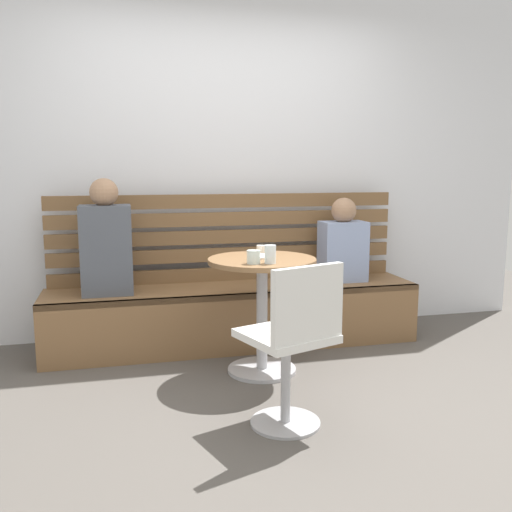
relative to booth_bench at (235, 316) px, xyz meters
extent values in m
plane|color=#514C47|center=(0.00, -1.20, -0.22)|extent=(8.00, 8.00, 0.00)
cube|color=silver|center=(0.00, 0.44, 1.23)|extent=(5.20, 0.10, 2.90)
cube|color=brown|center=(0.00, 0.00, 0.00)|extent=(2.70, 0.52, 0.44)
cube|color=brown|center=(0.00, -0.24, 0.20)|extent=(2.70, 0.04, 0.04)
cube|color=brown|center=(0.00, 0.24, 0.27)|extent=(2.65, 0.04, 0.10)
cube|color=brown|center=(0.00, 0.24, 0.42)|extent=(2.65, 0.04, 0.10)
cube|color=brown|center=(0.00, 0.24, 0.56)|extent=(2.65, 0.04, 0.10)
cube|color=brown|center=(0.00, 0.24, 0.69)|extent=(2.65, 0.04, 0.10)
cube|color=brown|center=(0.00, 0.24, 0.83)|extent=(2.65, 0.04, 0.10)
cylinder|color=#ADADB2|center=(0.06, -0.58, -0.21)|extent=(0.44, 0.44, 0.02)
cylinder|color=#ADADB2|center=(0.06, -0.58, 0.15)|extent=(0.07, 0.07, 0.69)
cylinder|color=brown|center=(0.06, -0.58, 0.50)|extent=(0.68, 0.68, 0.03)
cylinder|color=#ADADB2|center=(-0.01, -1.33, -0.21)|extent=(0.36, 0.36, 0.02)
cylinder|color=#ADADB2|center=(-0.01, -1.33, 0.00)|extent=(0.05, 0.05, 0.45)
cube|color=white|center=(-0.01, -1.33, 0.25)|extent=(0.51, 0.51, 0.04)
cube|color=white|center=(0.05, -1.49, 0.45)|extent=(0.39, 0.17, 0.36)
cube|color=#4C515B|center=(-0.89, -0.02, 0.52)|extent=(0.34, 0.22, 0.61)
sphere|color=#A37A5B|center=(-0.89, -0.02, 0.92)|extent=(0.19, 0.19, 0.19)
cube|color=#8C9EC6|center=(0.85, 0.02, 0.45)|extent=(0.34, 0.22, 0.46)
sphere|color=#A37A5B|center=(0.85, 0.02, 0.76)|extent=(0.19, 0.19, 0.19)
cylinder|color=silver|center=(0.10, -0.39, 0.55)|extent=(0.06, 0.06, 0.05)
cylinder|color=silver|center=(-0.04, -0.75, 0.56)|extent=(0.08, 0.08, 0.08)
cylinder|color=white|center=(0.06, -0.77, 0.57)|extent=(0.07, 0.07, 0.11)
cylinder|color=white|center=(0.07, -0.53, 0.52)|extent=(0.17, 0.17, 0.01)
camera|label=1|loc=(-0.80, -3.89, 1.08)|focal=38.91mm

